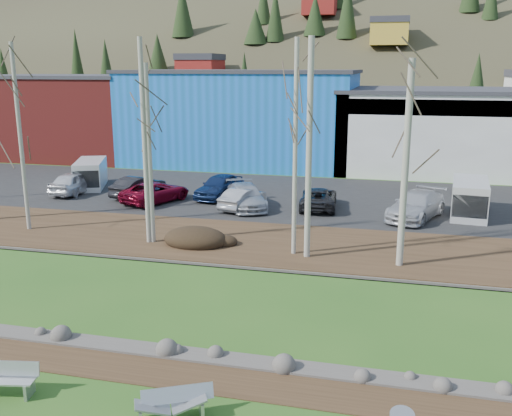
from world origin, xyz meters
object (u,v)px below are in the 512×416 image
(car_2, at_px, (156,192))
(car_3, at_px, (246,196))
(bench_intact, at_px, (3,379))
(car_7, at_px, (416,205))
(van_grey, at_px, (90,174))
(car_0, at_px, (74,182))
(car_4, at_px, (219,186))
(car_1, at_px, (138,186))
(bench_damaged, at_px, (173,404))
(car_5, at_px, (243,198))
(car_6, at_px, (319,198))
(van_white, at_px, (469,199))

(car_2, xyz_separation_m, car_3, (5.96, -0.08, 0.05))
(bench_intact, height_order, car_2, car_2)
(car_7, height_order, van_grey, van_grey)
(car_0, bearing_deg, car_7, 177.45)
(car_3, bearing_deg, car_0, 148.62)
(car_4, bearing_deg, car_1, -158.91)
(car_4, bearing_deg, van_grey, -175.15)
(car_7, bearing_deg, bench_damaged, -85.24)
(bench_intact, distance_m, car_5, 20.96)
(bench_intact, height_order, car_0, car_0)
(bench_damaged, bearing_deg, car_0, 98.92)
(car_0, xyz_separation_m, van_grey, (0.06, 2.04, 0.21))
(car_6, bearing_deg, car_2, 0.04)
(car_0, relative_size, van_grey, 0.93)
(bench_intact, xyz_separation_m, van_grey, (-11.25, 24.47, 0.65))
(car_2, xyz_separation_m, car_7, (16.05, -0.22, 0.10))
(car_0, bearing_deg, car_4, -173.23)
(bench_intact, bearing_deg, car_3, 76.29)
(bench_damaged, height_order, car_2, car_2)
(bench_damaged, distance_m, car_0, 27.57)
(car_1, relative_size, van_white, 0.87)
(car_1, height_order, car_7, car_7)
(van_white, bearing_deg, car_5, -167.89)
(car_4, height_order, car_6, car_4)
(car_1, xyz_separation_m, car_3, (7.70, -1.25, 0.02))
(car_1, bearing_deg, car_0, 16.48)
(bench_damaged, height_order, car_1, car_1)
(bench_intact, bearing_deg, bench_damaged, -10.00)
(bench_damaged, xyz_separation_m, car_4, (-6.09, 23.40, 0.51))
(bench_intact, bearing_deg, car_2, 92.11)
(car_6, bearing_deg, van_white, 176.73)
(car_0, distance_m, car_6, 16.76)
(car_4, height_order, car_5, car_4)
(bench_damaged, bearing_deg, car_2, 87.64)
(car_4, distance_m, van_grey, 10.02)
(car_2, bearing_deg, car_4, -126.13)
(bench_intact, height_order, car_7, car_7)
(car_0, height_order, car_1, car_0)
(car_5, bearing_deg, car_2, 10.84)
(bench_intact, height_order, van_white, van_white)
(van_white, bearing_deg, car_4, -178.17)
(bench_damaged, distance_m, car_5, 21.22)
(car_4, distance_m, car_6, 6.86)
(car_3, xyz_separation_m, van_white, (13.07, 1.19, 0.31))
(car_5, bearing_deg, bench_intact, 101.71)
(car_1, bearing_deg, car_2, 161.86)
(car_2, distance_m, car_7, 16.05)
(car_1, bearing_deg, car_4, -153.68)
(car_4, bearing_deg, bench_damaged, -64.78)
(car_2, distance_m, van_grey, 7.13)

